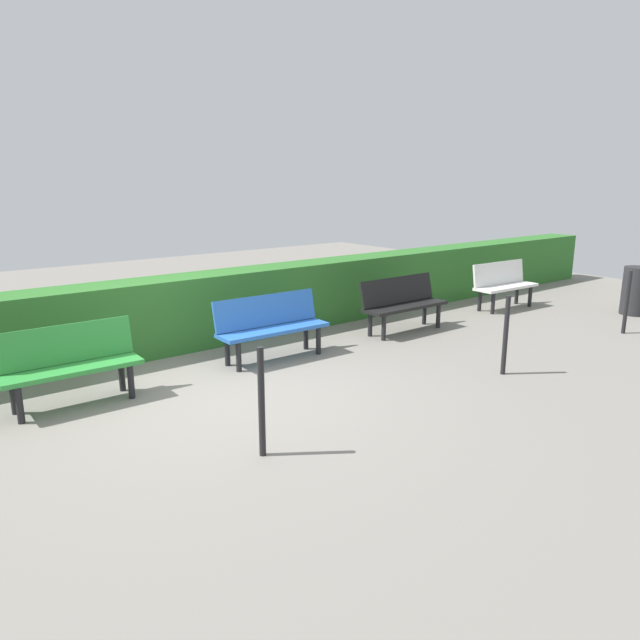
# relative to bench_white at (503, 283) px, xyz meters

# --- Properties ---
(ground_plane) EXTENTS (22.72, 22.72, 0.00)m
(ground_plane) POSITION_rel_bench_white_xyz_m (6.33, 0.72, -0.48)
(ground_plane) COLOR gray
(bench_white) EXTENTS (1.41, 0.52, 0.86)m
(bench_white) POSITION_rel_bench_white_xyz_m (0.00, 0.00, 0.00)
(bench_white) COLOR white
(bench_white) RESTS_ON ground_plane
(bench_black) EXTENTS (1.53, 0.47, 0.86)m
(bench_black) POSITION_rel_bench_white_xyz_m (2.70, 0.02, 0.00)
(bench_black) COLOR black
(bench_black) RESTS_ON ground_plane
(bench_blue) EXTENTS (1.57, 0.49, 0.86)m
(bench_blue) POSITION_rel_bench_white_xyz_m (5.15, -0.05, 0.00)
(bench_blue) COLOR blue
(bench_blue) RESTS_ON ground_plane
(bench_green) EXTENTS (1.43, 0.47, 0.86)m
(bench_green) POSITION_rel_bench_white_xyz_m (7.75, -0.01, 0.00)
(bench_green) COLOR #2D8C38
(bench_green) RESTS_ON ground_plane
(hedge_row) EXTENTS (18.72, 0.64, 1.04)m
(hedge_row) POSITION_rel_bench_white_xyz_m (5.18, -1.26, 0.04)
(hedge_row) COLOR #2D6B28
(hedge_row) RESTS_ON ground_plane
(railing_post_near) EXTENTS (0.06, 0.06, 1.00)m
(railing_post_near) POSITION_rel_bench_white_xyz_m (0.05, 2.28, 0.02)
(railing_post_near) COLOR black
(railing_post_near) RESTS_ON ground_plane
(railing_post_mid) EXTENTS (0.06, 0.06, 1.00)m
(railing_post_mid) POSITION_rel_bench_white_xyz_m (3.22, 2.28, 0.02)
(railing_post_mid) COLOR black
(railing_post_mid) RESTS_ON ground_plane
(railing_post_far) EXTENTS (0.06, 0.06, 1.00)m
(railing_post_far) POSITION_rel_bench_white_xyz_m (6.78, 2.28, 0.02)
(railing_post_far) COLOR black
(railing_post_far) RESTS_ON ground_plane
(trash_bin) EXTENTS (0.47, 0.47, 0.85)m
(trash_bin) POSITION_rel_bench_white_xyz_m (-1.44, 1.77, -0.05)
(trash_bin) COLOR #262628
(trash_bin) RESTS_ON ground_plane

